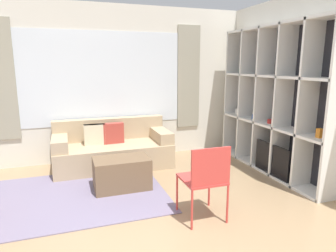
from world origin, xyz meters
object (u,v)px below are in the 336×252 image
object	(u,v)px
couch_main	(112,149)
ottoman	(122,173)
folding_chair	(205,176)
shelving_unit	(275,103)

from	to	relation	value
couch_main	ottoman	bearing A→B (deg)	-91.23
couch_main	folding_chair	size ratio (longest dim) A/B	2.19
couch_main	folding_chair	xyz separation A→B (m)	(0.68, -2.15, 0.22)
folding_chair	shelving_unit	bearing A→B (deg)	-147.37
couch_main	ottoman	distance (m)	0.99
couch_main	folding_chair	bearing A→B (deg)	-72.41
shelving_unit	couch_main	size ratio (longest dim) A/B	1.27
ottoman	couch_main	bearing A→B (deg)	88.77
couch_main	ottoman	world-z (taller)	couch_main
couch_main	shelving_unit	bearing A→B (deg)	-23.58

